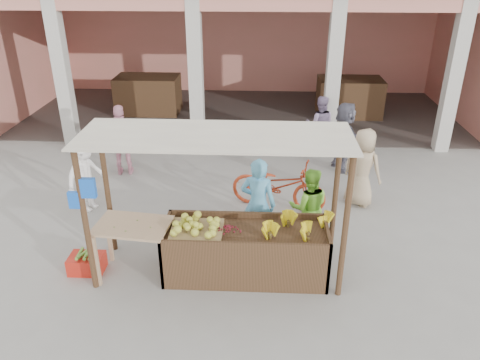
# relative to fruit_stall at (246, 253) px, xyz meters

# --- Properties ---
(ground) EXTENTS (60.00, 60.00, 0.00)m
(ground) POSITION_rel_fruit_stall_xyz_m (-0.50, 0.00, -0.40)
(ground) COLOR gray
(ground) RESTS_ON ground
(market_building) EXTENTS (14.40, 6.40, 4.20)m
(market_building) POSITION_rel_fruit_stall_xyz_m (-0.45, 8.93, 2.30)
(market_building) COLOR #DF8374
(market_building) RESTS_ON ground
(fruit_stall) EXTENTS (2.60, 0.95, 0.80)m
(fruit_stall) POSITION_rel_fruit_stall_xyz_m (0.00, 0.00, 0.00)
(fruit_stall) COLOR #533421
(fruit_stall) RESTS_ON ground
(stall_awning) EXTENTS (4.09, 1.35, 2.39)m
(stall_awning) POSITION_rel_fruit_stall_xyz_m (-0.51, 0.06, 1.58)
(stall_awning) COLOR #533421
(stall_awning) RESTS_ON ground
(banana_heap) EXTENTS (1.00, 0.55, 0.18)m
(banana_heap) POSITION_rel_fruit_stall_xyz_m (0.79, 0.03, 0.49)
(banana_heap) COLOR yellow
(banana_heap) RESTS_ON fruit_stall
(melon_tray) EXTENTS (0.81, 0.70, 0.21)m
(melon_tray) POSITION_rel_fruit_stall_xyz_m (-0.77, -0.05, 0.50)
(melon_tray) COLOR #987B4E
(melon_tray) RESTS_ON fruit_stall
(berry_heap) EXTENTS (0.47, 0.38, 0.15)m
(berry_heap) POSITION_rel_fruit_stall_xyz_m (-0.28, -0.04, 0.47)
(berry_heap) COLOR maroon
(berry_heap) RESTS_ON fruit_stall
(side_table) EXTENTS (1.23, 0.90, 0.93)m
(side_table) POSITION_rel_fruit_stall_xyz_m (-1.77, -0.07, 0.39)
(side_table) COLOR tan
(side_table) RESTS_ON ground
(papaya_pile) EXTENTS (0.72, 0.41, 0.20)m
(papaya_pile) POSITION_rel_fruit_stall_xyz_m (-1.77, -0.07, 0.63)
(papaya_pile) COLOR #458F2E
(papaya_pile) RESTS_ON side_table
(red_crate) EXTENTS (0.56, 0.40, 0.29)m
(red_crate) POSITION_rel_fruit_stall_xyz_m (-2.62, -0.06, -0.26)
(red_crate) COLOR red
(red_crate) RESTS_ON ground
(plantain_bundle) EXTENTS (0.42, 0.30, 0.08)m
(plantain_bundle) POSITION_rel_fruit_stall_xyz_m (-2.62, -0.06, -0.07)
(plantain_bundle) COLOR olive
(plantain_bundle) RESTS_ON red_crate
(produce_sacks) EXTENTS (0.88, 0.66, 0.53)m
(produce_sacks) POSITION_rel_fruit_stall_xyz_m (2.19, 5.49, -0.13)
(produce_sacks) COLOR maroon
(produce_sacks) RESTS_ON ground
(vendor_blue) EXTENTS (0.78, 0.64, 1.82)m
(vendor_blue) POSITION_rel_fruit_stall_xyz_m (0.18, 0.81, 0.51)
(vendor_blue) COLOR #5DB3DE
(vendor_blue) RESTS_ON ground
(vendor_green) EXTENTS (0.74, 0.43, 1.54)m
(vendor_green) POSITION_rel_fruit_stall_xyz_m (1.07, 0.97, 0.37)
(vendor_green) COLOR #79C635
(vendor_green) RESTS_ON ground
(motorcycle) EXTENTS (1.23, 2.16, 1.07)m
(motorcycle) POSITION_rel_fruit_stall_xyz_m (0.58, 2.25, 0.13)
(motorcycle) COLOR #A73519
(motorcycle) RESTS_ON ground
(shopper_a) EXTENTS (0.94, 1.21, 1.68)m
(shopper_a) POSITION_rel_fruit_stall_xyz_m (-3.26, 2.00, 0.44)
(shopper_a) COLOR white
(shopper_a) RESTS_ON ground
(shopper_b) EXTENTS (1.14, 0.74, 1.80)m
(shopper_b) POSITION_rel_fruit_stall_xyz_m (-3.01, 3.75, 0.50)
(shopper_b) COLOR pink
(shopper_b) RESTS_ON ground
(shopper_c) EXTENTS (1.05, 0.98, 1.82)m
(shopper_c) POSITION_rel_fruit_stall_xyz_m (2.28, 2.52, 0.51)
(shopper_c) COLOR tan
(shopper_c) RESTS_ON ground
(shopper_d) EXTENTS (1.19, 1.76, 1.77)m
(shopper_d) POSITION_rel_fruit_stall_xyz_m (2.18, 4.25, 0.48)
(shopper_d) COLOR #555362
(shopper_d) RESTS_ON ground
(shopper_f) EXTENTS (0.84, 0.53, 1.65)m
(shopper_f) POSITION_rel_fruit_stall_xyz_m (1.72, 5.35, 0.43)
(shopper_f) COLOR gray
(shopper_f) RESTS_ON ground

